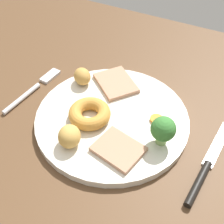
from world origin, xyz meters
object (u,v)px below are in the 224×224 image
at_px(dinner_plate, 112,119).
at_px(meat_slice_under, 118,149).
at_px(yorkshire_pudding, 91,112).
at_px(roast_potato_left, 82,76).
at_px(knife, 206,168).
at_px(roast_potato_right, 71,137).
at_px(meat_slice_main, 117,84).
at_px(fork, 34,89).
at_px(carrot_coin_front, 157,119).
at_px(broccoli_floret, 163,130).

xyz_separation_m(dinner_plate, meat_slice_under, (0.04, -0.06, 0.01)).
bearing_deg(dinner_plate, yorkshire_pudding, -151.19).
bearing_deg(roast_potato_left, knife, -16.19).
relative_size(yorkshire_pudding, roast_potato_right, 1.82).
height_order(meat_slice_main, roast_potato_left, roast_potato_left).
xyz_separation_m(meat_slice_under, fork, (-0.22, 0.07, -0.01)).
relative_size(meat_slice_under, roast_potato_left, 1.86).
bearing_deg(roast_potato_right, carrot_coin_front, 47.02).
height_order(meat_slice_under, yorkshire_pudding, yorkshire_pudding).
relative_size(meat_slice_main, broccoli_floret, 1.57).
height_order(dinner_plate, carrot_coin_front, carrot_coin_front).
distance_m(yorkshire_pudding, fork, 0.15).
distance_m(meat_slice_main, roast_potato_left, 0.07).
xyz_separation_m(meat_slice_main, fork, (-0.15, -0.07, -0.01)).
height_order(roast_potato_right, broccoli_floret, broccoli_floret).
bearing_deg(knife, roast_potato_right, 112.28).
distance_m(dinner_plate, roast_potato_left, 0.11).
bearing_deg(meat_slice_main, roast_potato_left, -158.88).
distance_m(meat_slice_under, roast_potato_right, 0.08).
bearing_deg(carrot_coin_front, knife, -25.84).
distance_m(meat_slice_main, fork, 0.17).
relative_size(meat_slice_under, broccoli_floret, 1.40).
height_order(carrot_coin_front, broccoli_floret, broccoli_floret).
height_order(meat_slice_main, knife, meat_slice_main).
relative_size(dinner_plate, roast_potato_left, 6.90).
bearing_deg(broccoli_floret, yorkshire_pudding, -179.07).
bearing_deg(dinner_plate, broccoli_floret, -9.04).
bearing_deg(dinner_plate, roast_potato_right, -109.18).
xyz_separation_m(meat_slice_under, knife, (0.13, 0.04, -0.01)).
xyz_separation_m(roast_potato_right, fork, (-0.15, 0.09, -0.03)).
bearing_deg(meat_slice_main, fork, -153.28).
distance_m(carrot_coin_front, knife, 0.11).
height_order(broccoli_floret, fork, broccoli_floret).
bearing_deg(carrot_coin_front, meat_slice_main, 152.51).
height_order(meat_slice_under, fork, meat_slice_under).
height_order(meat_slice_under, knife, meat_slice_under).
bearing_deg(broccoli_floret, carrot_coin_front, 119.86).
bearing_deg(meat_slice_main, dinner_plate, -70.03).
relative_size(dinner_plate, meat_slice_main, 3.28).
bearing_deg(meat_slice_under, fork, 162.97).
bearing_deg(meat_slice_under, knife, 16.47).
bearing_deg(knife, meat_slice_under, 112.15).
relative_size(yorkshire_pudding, knife, 0.40).
bearing_deg(meat_slice_under, broccoli_floret, 41.38).
bearing_deg(roast_potato_left, broccoli_floret, -20.14).
distance_m(meat_slice_main, carrot_coin_front, 0.12).
distance_m(yorkshire_pudding, roast_potato_right, 0.07).
bearing_deg(dinner_plate, knife, -7.69).
bearing_deg(yorkshire_pudding, dinner_plate, 28.81).
bearing_deg(meat_slice_main, roast_potato_right, -90.29).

